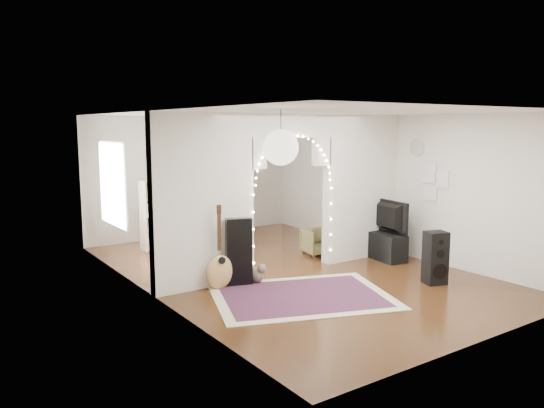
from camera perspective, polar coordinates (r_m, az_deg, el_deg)
floor at (r=9.30m, az=1.91°, el=-7.14°), size 7.50×7.50×0.00m
ceiling at (r=8.96m, az=1.99°, el=9.73°), size 5.00×7.50×0.02m
wall_back at (r=12.24m, az=-8.54°, el=2.95°), size 5.00×0.02×2.70m
wall_front at (r=6.45m, az=22.14°, el=-2.40°), size 5.00×0.02×2.70m
wall_left at (r=7.83m, az=-12.96°, el=-0.19°), size 0.02×7.50×2.70m
wall_right at (r=10.70m, az=12.80°, el=2.06°), size 0.02×7.50×2.70m
divider_wall at (r=9.02m, az=1.95°, el=1.61°), size 5.00×0.20×2.70m
fairy_lights at (r=8.91m, az=2.45°, el=2.33°), size 1.64×0.04×1.60m
window at (r=9.50m, az=-16.82°, el=2.05°), size 0.04×1.20×1.40m
wall_clock at (r=10.23m, az=15.33°, el=5.91°), size 0.03×0.31×0.31m
picture_frames at (r=10.02m, az=16.95°, el=2.36°), size 0.02×0.50×0.70m
paper_lantern at (r=5.91m, az=0.95°, el=6.08°), size 0.40×0.40×0.40m
ceiling_fan at (r=10.64m, az=-4.49°, el=7.88°), size 1.10×1.10×0.30m
area_rug at (r=7.94m, az=3.20°, el=-9.83°), size 3.06×2.67×0.02m
guitar_case at (r=8.33m, az=-3.58°, el=-5.18°), size 0.43×0.25×1.07m
acoustic_guitar at (r=8.18m, az=-5.66°, el=-5.83°), size 0.46×0.19×1.11m
tabby_cat at (r=8.58m, az=-1.71°, el=-7.50°), size 0.29×0.53×0.35m
floor_speaker at (r=8.83m, az=17.16°, el=-5.56°), size 0.40×0.37×0.84m
media_console at (r=10.27m, az=11.83°, el=-4.39°), size 0.54×1.05×0.50m
tv at (r=10.16m, az=11.92°, el=-1.31°), size 0.29×1.08×0.62m
bookcase at (r=11.06m, az=-10.47°, el=-1.00°), size 1.43×0.68×1.43m
dining_table at (r=10.85m, az=-7.78°, el=-1.29°), size 1.25×0.87×0.76m
flower_vase at (r=10.82m, az=-7.80°, el=-0.41°), size 0.19×0.19×0.19m
dining_chair_left at (r=11.65m, az=-6.45°, el=-2.73°), size 0.69×0.70×0.51m
dining_chair_right at (r=10.40m, az=5.04°, el=-4.05°), size 0.63×0.64×0.51m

